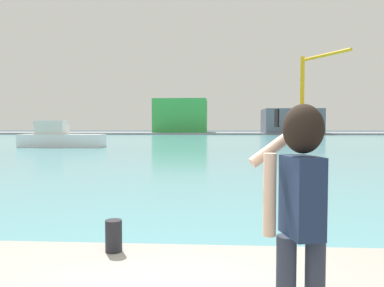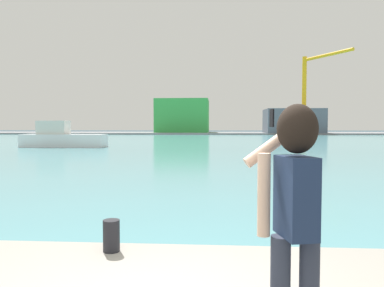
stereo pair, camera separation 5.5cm
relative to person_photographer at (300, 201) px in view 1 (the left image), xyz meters
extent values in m
plane|color=#334751|center=(-1.03, 50.30, -1.58)|extent=(220.00, 220.00, 0.00)
cube|color=#599EA8|center=(-1.03, 52.30, -1.57)|extent=(140.00, 100.00, 0.02)
cube|color=gray|center=(-1.03, 92.30, -1.39)|extent=(140.00, 20.00, 0.37)
cube|color=#1E2D4C|center=(0.01, 0.00, 0.03)|extent=(0.27, 0.38, 0.56)
sphere|color=#E0B293|center=(0.01, 0.00, 0.49)|extent=(0.22, 0.22, 0.22)
ellipsoid|color=black|center=(0.01, -0.02, 0.50)|extent=(0.28, 0.26, 0.34)
cylinder|color=#E0B293|center=(-0.21, 0.00, 0.04)|extent=(0.09, 0.09, 0.58)
cylinder|color=#E0B293|center=(-0.09, 0.20, 0.41)|extent=(0.53, 0.20, 0.40)
cube|color=black|center=(-0.11, 0.32, 0.58)|extent=(0.03, 0.07, 0.14)
cylinder|color=black|center=(-1.87, 1.96, -0.86)|extent=(0.21, 0.21, 0.40)
cube|color=white|center=(-15.40, 32.50, -0.93)|extent=(8.20, 2.26, 1.24)
cube|color=silver|center=(-16.42, 32.53, 0.34)|extent=(2.89, 1.61, 1.30)
cube|color=green|center=(-9.52, 94.04, 3.00)|extent=(13.23, 12.93, 8.41)
cube|color=slate|center=(17.38, 87.51, 1.61)|extent=(13.19, 10.28, 5.64)
cylinder|color=yellow|center=(19.57, 86.22, 7.64)|extent=(1.00, 1.00, 17.70)
cylinder|color=yellow|center=(22.93, 80.15, 15.69)|extent=(7.32, 12.48, 0.70)
camera|label=1|loc=(-0.59, -2.61, 0.53)|focal=34.90mm
camera|label=2|loc=(-0.53, -2.61, 0.53)|focal=34.90mm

